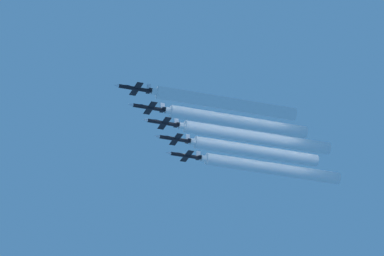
{
  "coord_description": "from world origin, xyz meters",
  "views": [
    {
      "loc": [
        -385.63,
        123.35,
        1.87
      ],
      "look_at": [
        0.1,
        -10.05,
        208.81
      ],
      "focal_mm": 135.72,
      "sensor_mm": 36.0,
      "label": 1
    }
  ],
  "objects_px": {
    "jet_second_echelon": "(148,107)",
    "jet_fifth_echelon": "(184,155)",
    "jet_third_echelon": "(162,123)",
    "jet_fourth_echelon": "(174,139)",
    "jet_lead": "(134,88)"
  },
  "relations": [
    {
      "from": "jet_second_echelon",
      "to": "jet_fifth_echelon",
      "type": "relative_size",
      "value": 1.0
    },
    {
      "from": "jet_second_echelon",
      "to": "jet_fifth_echelon",
      "type": "bearing_deg",
      "value": -40.76
    },
    {
      "from": "jet_fifth_echelon",
      "to": "jet_third_echelon",
      "type": "bearing_deg",
      "value": 140.18
    },
    {
      "from": "jet_third_echelon",
      "to": "jet_fourth_echelon",
      "type": "height_order",
      "value": "jet_third_echelon"
    },
    {
      "from": "jet_lead",
      "to": "jet_fifth_echelon",
      "type": "bearing_deg",
      "value": -41.14
    },
    {
      "from": "jet_second_echelon",
      "to": "jet_fifth_echelon",
      "type": "height_order",
      "value": "jet_second_echelon"
    },
    {
      "from": "jet_fifth_echelon",
      "to": "jet_fourth_echelon",
      "type": "bearing_deg",
      "value": 141.06
    },
    {
      "from": "jet_second_echelon",
      "to": "jet_fourth_echelon",
      "type": "distance_m",
      "value": 20.31
    },
    {
      "from": "jet_lead",
      "to": "jet_fifth_echelon",
      "type": "relative_size",
      "value": 1.0
    },
    {
      "from": "jet_third_echelon",
      "to": "jet_fourth_echelon",
      "type": "xyz_separation_m",
      "value": [
        7.34,
        -6.33,
        -1.19
      ]
    },
    {
      "from": "jet_lead",
      "to": "jet_second_echelon",
      "type": "distance_m",
      "value": 10.34
    },
    {
      "from": "jet_second_echelon",
      "to": "jet_lead",
      "type": "bearing_deg",
      "value": 137.74
    },
    {
      "from": "jet_third_echelon",
      "to": "jet_fifth_echelon",
      "type": "distance_m",
      "value": 20.01
    },
    {
      "from": "jet_third_echelon",
      "to": "jet_fifth_echelon",
      "type": "bearing_deg",
      "value": -39.82
    },
    {
      "from": "jet_second_echelon",
      "to": "jet_third_echelon",
      "type": "height_order",
      "value": "jet_second_echelon"
    }
  ]
}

